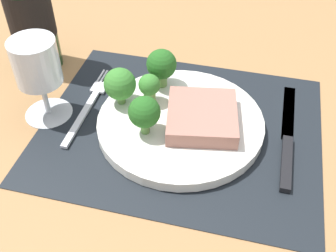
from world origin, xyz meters
The scene contains 12 objects.
ground_plane centered at (0.00, 0.00, -1.50)cm, with size 140.00×110.00×3.00cm, color #996D42.
placemat centered at (0.00, 0.00, 0.15)cm, with size 41.62×33.92×0.30cm, color black.
plate centered at (0.00, 0.00, 1.10)cm, with size 24.93×24.93×1.60cm, color silver.
steak centered at (3.19, 0.22, 3.11)cm, with size 10.03×10.72×2.42cm, color #9E6B5B.
broccoli_front_edge centered at (-5.55, 2.88, 4.83)cm, with size 3.34×3.34×4.94cm.
broccoli_back_left centered at (-4.34, -3.85, 5.59)cm, with size 4.55×4.55×6.06cm.
broccoli_near_steak centered at (-9.79, 1.63, 5.41)cm, with size 4.91×4.91×6.02cm.
broccoli_center centered at (-4.82, 7.43, 5.79)cm, with size 4.81×4.81×6.46cm.
fork centered at (-15.26, 1.42, 0.55)cm, with size 2.40×19.20×0.50cm.
knife centered at (15.87, 0.53, 0.60)cm, with size 1.80×23.00×0.80cm.
wine_bottle centered at (-28.21, 10.63, 11.70)cm, with size 7.70×7.70×32.48cm.
wine_glass centered at (-20.86, -1.71, 8.84)cm, with size 7.36×7.36×13.20cm.
Camera 1 is at (9.15, -44.65, 43.37)cm, focal length 44.21 mm.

